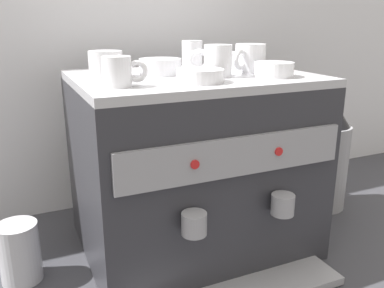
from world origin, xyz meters
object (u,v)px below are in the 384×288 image
Objects in this scene: ceramic_cup_2 at (119,72)px; ceramic_bowl_1 at (200,76)px; ceramic_cup_1 at (249,58)px; coffee_grinder at (325,155)px; ceramic_bowl_0 at (160,67)px; milk_pitcher at (20,252)px; espresso_machine at (193,164)px; ceramic_cup_4 at (107,64)px; ceramic_cup_3 at (192,54)px; ceramic_bowl_3 at (232,59)px; ceramic_bowl_2 at (274,70)px; ceramic_cup_0 at (216,61)px.

ceramic_bowl_1 is at bearing -3.34° from ceramic_cup_2.
ceramic_cup_1 is 0.30× the size of coffee_grinder.
ceramic_cup_2 is 0.87× the size of ceramic_bowl_0.
ceramic_bowl_0 is 0.59m from milk_pitcher.
ceramic_cup_4 is (-0.22, 0.04, 0.28)m from espresso_machine.
ceramic_cup_3 is 0.81× the size of ceramic_bowl_0.
ceramic_cup_1 is 0.76× the size of milk_pitcher.
espresso_machine is 5.56× the size of ceramic_bowl_1.
ceramic_bowl_1 is at bearing -78.23° from ceramic_bowl_0.
ceramic_bowl_3 reaches higher than espresso_machine.
coffee_grinder is at bearing 9.15° from ceramic_cup_1.
ceramic_bowl_0 is 0.68m from coffee_grinder.
ceramic_bowl_2 is 0.27m from ceramic_bowl_3.
ceramic_bowl_3 reaches higher than milk_pitcher.
ceramic_bowl_0 is 0.28× the size of coffee_grinder.
ceramic_cup_0 reaches higher than ceramic_cup_4.
espresso_machine is 5.92× the size of ceramic_cup_0.
milk_pitcher is (-0.43, 0.15, -0.43)m from ceramic_bowl_1.
espresso_machine is 0.28m from ceramic_bowl_0.
ceramic_bowl_0 is at bearing -179.52° from coffee_grinder.
ceramic_bowl_0 reaches higher than milk_pitcher.
ceramic_cup_4 is 0.29× the size of coffee_grinder.
ceramic_cup_2 is 0.39m from ceramic_cup_3.
ceramic_bowl_1 is 1.02× the size of ceramic_bowl_3.
ceramic_bowl_0 is 1.03× the size of ceramic_bowl_3.
espresso_machine is 0.53m from coffee_grinder.
ceramic_cup_0 reaches higher than ceramic_cup_2.
ceramic_cup_4 is at bearing -161.07° from ceramic_cup_3.
ceramic_cup_0 is 1.15× the size of ceramic_cup_3.
coffee_grinder reaches higher than milk_pitcher.
ceramic_bowl_3 is (0.43, 0.27, -0.01)m from ceramic_cup_2.
ceramic_bowl_0 reaches higher than ceramic_bowl_1.
ceramic_cup_0 is at bearing 12.41° from ceramic_cup_2.
coffee_grinder is at bearing 0.09° from ceramic_cup_4.
espresso_machine is at bearing -175.38° from coffee_grinder.
ceramic_cup_1 is 0.25m from ceramic_bowl_0.
ceramic_cup_1 is 1.06× the size of ceramic_bowl_0.
ceramic_bowl_0 is 0.71× the size of milk_pitcher.
ceramic_cup_2 reaches higher than coffee_grinder.
ceramic_bowl_0 reaches higher than coffee_grinder.
espresso_machine is 0.36m from ceramic_cup_4.
ceramic_cup_2 is (-0.26, -0.06, -0.01)m from ceramic_cup_0.
ceramic_bowl_2 is (0.21, 0.01, 0.00)m from ceramic_bowl_1.
ceramic_cup_4 reaches higher than coffee_grinder.
ceramic_cup_4 is (-0.25, 0.11, -0.01)m from ceramic_cup_0.
ceramic_cup_4 is at bearing 85.71° from ceramic_cup_2.
coffee_grinder is at bearing 0.48° from ceramic_bowl_0.
ceramic_cup_3 is 0.58m from coffee_grinder.
espresso_machine reaches higher than milk_pitcher.
ceramic_bowl_3 reaches higher than ceramic_bowl_1.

